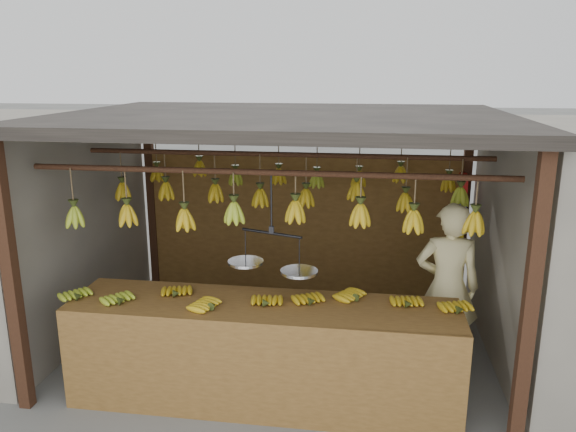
# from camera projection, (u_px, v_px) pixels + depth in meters

# --- Properties ---
(ground) EXTENTS (80.00, 80.00, 0.00)m
(ground) POSITION_uv_depth(u_px,v_px,m) (284.00, 341.00, 5.98)
(ground) COLOR #5B5B57
(stall) EXTENTS (4.30, 3.30, 2.40)m
(stall) POSITION_uv_depth(u_px,v_px,m) (288.00, 153.00, 5.80)
(stall) COLOR black
(stall) RESTS_ON ground
(counter) EXTENTS (3.44, 0.75, 0.96)m
(counter) POSITION_uv_depth(u_px,v_px,m) (260.00, 332.00, 4.63)
(counter) COLOR brown
(counter) RESTS_ON ground
(hanging_bananas) EXTENTS (3.60, 2.24, 0.39)m
(hanging_bananas) POSITION_uv_depth(u_px,v_px,m) (284.00, 194.00, 5.57)
(hanging_bananas) COLOR #92A523
(hanging_bananas) RESTS_ON ground
(balance_scale) EXTENTS (0.79, 0.47, 0.82)m
(balance_scale) POSITION_uv_depth(u_px,v_px,m) (272.00, 263.00, 4.71)
(balance_scale) COLOR black
(balance_scale) RESTS_ON ground
(vendor) EXTENTS (0.60, 0.40, 1.64)m
(vendor) POSITION_uv_depth(u_px,v_px,m) (447.00, 288.00, 5.26)
(vendor) COLOR beige
(vendor) RESTS_ON ground
(bag_bundles) EXTENTS (0.08, 0.26, 1.26)m
(bag_bundles) POSITION_uv_depth(u_px,v_px,m) (460.00, 224.00, 6.75)
(bag_bundles) COLOR red
(bag_bundles) RESTS_ON ground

